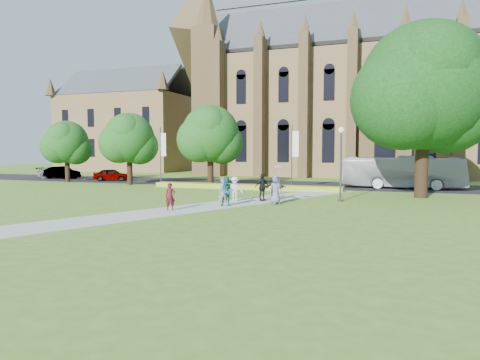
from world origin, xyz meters
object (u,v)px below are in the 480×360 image
at_px(large_tree, 424,87).
at_px(car_2, 57,173).
at_px(tour_coach, 402,172).
at_px(car_1, 62,173).
at_px(car_0, 112,175).
at_px(pedestrian_0, 170,197).
at_px(streetlamp, 341,155).

bearing_deg(large_tree, car_2, 168.47).
relative_size(tour_coach, car_1, 2.36).
distance_m(car_0, car_2, 9.71).
xyz_separation_m(car_0, pedestrian_0, (18.81, -19.93, 0.13)).
relative_size(large_tree, car_1, 2.82).
bearing_deg(car_0, car_1, 65.33).
relative_size(tour_coach, car_0, 2.65).
relative_size(streetlamp, large_tree, 0.40).
bearing_deg(pedestrian_0, car_1, 107.62).
height_order(streetlamp, tour_coach, streetlamp).
distance_m(tour_coach, pedestrian_0, 24.51).
bearing_deg(car_2, car_0, -118.32).
xyz_separation_m(large_tree, car_1, (-41.36, 7.92, -7.57)).
relative_size(car_0, car_1, 0.89).
bearing_deg(car_2, streetlamp, -128.22).
relative_size(large_tree, tour_coach, 1.20).
height_order(streetlamp, car_0, streetlamp).
xyz_separation_m(large_tree, pedestrian_0, (-14.47, -12.81, -7.51)).
bearing_deg(pedestrian_0, tour_coach, 22.48).
xyz_separation_m(large_tree, car_2, (-42.86, 8.74, -7.64)).
bearing_deg(car_2, tour_coach, -110.00).
bearing_deg(pedestrian_0, large_tree, 6.75).
distance_m(large_tree, car_1, 42.79).
bearing_deg(car_1, tour_coach, -88.26).
bearing_deg(large_tree, car_1, 169.16).
distance_m(large_tree, tour_coach, 10.42).
bearing_deg(car_1, streetlamp, -107.19).
distance_m(streetlamp, large_tree, 8.73).
bearing_deg(tour_coach, large_tree, -170.87).
relative_size(large_tree, car_2, 2.71).
bearing_deg(streetlamp, car_2, 160.48).
bearing_deg(large_tree, tour_coach, 98.83).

